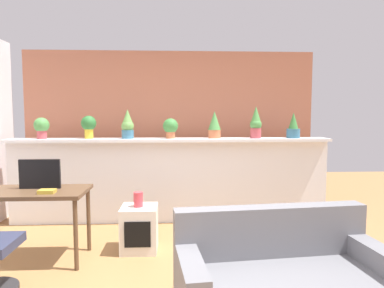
{
  "coord_description": "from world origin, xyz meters",
  "views": [
    {
      "loc": [
        0.07,
        -2.84,
        1.54
      ],
      "look_at": [
        0.27,
        1.12,
        1.19
      ],
      "focal_mm": 32.27,
      "sensor_mm": 36.0,
      "label": 1
    }
  ],
  "objects": [
    {
      "name": "potted_plant_0",
      "position": [
        -1.76,
        1.97,
        1.36
      ],
      "size": [
        0.21,
        0.21,
        0.29
      ],
      "color": "#B7474C",
      "rests_on": "plant_shelf"
    },
    {
      "name": "vase_on_shelf",
      "position": [
        -0.34,
        0.96,
        0.58
      ],
      "size": [
        0.11,
        0.11,
        0.17
      ],
      "primitive_type": "cylinder",
      "color": "#CC3D47",
      "rests_on": "side_cube_shelf"
    },
    {
      "name": "potted_plant_3",
      "position": [
        0.01,
        1.98,
        1.35
      ],
      "size": [
        0.21,
        0.21,
        0.28
      ],
      "color": "#C66B42",
      "rests_on": "plant_shelf"
    },
    {
      "name": "book_on_desk",
      "position": [
        -1.2,
        0.59,
        0.77
      ],
      "size": [
        0.16,
        0.11,
        0.04
      ],
      "primitive_type": "cube",
      "color": "gold",
      "rests_on": "desk"
    },
    {
      "name": "potted_plant_4",
      "position": [
        0.63,
        2.0,
        1.39
      ],
      "size": [
        0.18,
        0.18,
        0.38
      ],
      "color": "#C66B42",
      "rests_on": "plant_shelf"
    },
    {
      "name": "plant_shelf",
      "position": [
        0.0,
        1.96,
        1.17
      ],
      "size": [
        4.46,
        0.37,
        0.04
      ],
      "primitive_type": "cube",
      "color": "silver",
      "rests_on": "divider_wall"
    },
    {
      "name": "tv_monitor",
      "position": [
        -1.35,
        0.82,
        0.91
      ],
      "size": [
        0.42,
        0.04,
        0.31
      ],
      "primitive_type": "cube",
      "color": "black",
      "rests_on": "desk"
    },
    {
      "name": "desk",
      "position": [
        -1.4,
        0.74,
        0.67
      ],
      "size": [
        1.1,
        0.6,
        0.75
      ],
      "color": "brown",
      "rests_on": "ground"
    },
    {
      "name": "couch",
      "position": [
        0.86,
        -0.43,
        0.28
      ],
      "size": [
        1.63,
        0.91,
        0.8
      ],
      "color": "slate",
      "rests_on": "ground"
    },
    {
      "name": "side_cube_shelf",
      "position": [
        -0.34,
        0.96,
        0.25
      ],
      "size": [
        0.4,
        0.41,
        0.5
      ],
      "color": "silver",
      "rests_on": "ground"
    },
    {
      "name": "potted_plant_5",
      "position": [
        1.21,
        1.96,
        1.41
      ],
      "size": [
        0.16,
        0.16,
        0.45
      ],
      "color": "#B7474C",
      "rests_on": "plant_shelf"
    },
    {
      "name": "potted_plant_1",
      "position": [
        -1.12,
        1.99,
        1.38
      ],
      "size": [
        0.21,
        0.21,
        0.32
      ],
      "color": "gold",
      "rests_on": "plant_shelf"
    },
    {
      "name": "brick_wall_behind",
      "position": [
        0.0,
        2.6,
        1.25
      ],
      "size": [
        4.46,
        0.1,
        2.5
      ],
      "primitive_type": "cube",
      "color": "#AD664C",
      "rests_on": "ground"
    },
    {
      "name": "divider_wall",
      "position": [
        0.0,
        2.0,
        0.58
      ],
      "size": [
        4.46,
        0.16,
        1.15
      ],
      "primitive_type": "cube",
      "color": "silver",
      "rests_on": "ground"
    },
    {
      "name": "potted_plant_2",
      "position": [
        -0.59,
        1.98,
        1.38
      ],
      "size": [
        0.17,
        0.17,
        0.41
      ],
      "color": "#386B84",
      "rests_on": "plant_shelf"
    },
    {
      "name": "potted_plant_6",
      "position": [
        1.75,
        1.97,
        1.35
      ],
      "size": [
        0.19,
        0.19,
        0.36
      ],
      "color": "#386B84",
      "rests_on": "plant_shelf"
    }
  ]
}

